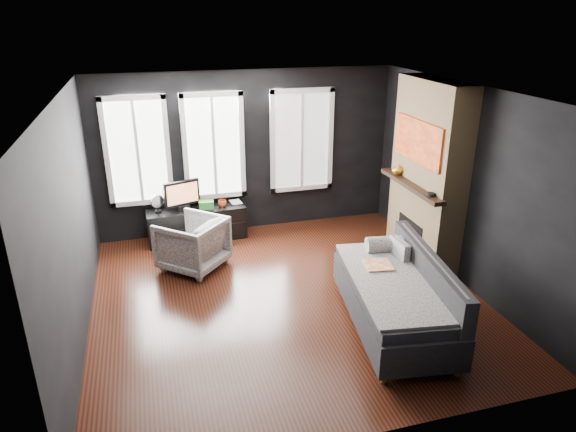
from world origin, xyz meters
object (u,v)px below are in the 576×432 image
object	(u,v)px
media_console	(197,223)
mug	(222,202)
mantel_vase	(398,169)
monitor	(182,193)
sofa	(394,292)
armchair	(192,241)
book	(230,197)

from	to	relation	value
media_console	mug	size ratio (longest dim) A/B	11.67
media_console	mantel_vase	size ratio (longest dim) A/B	8.99
monitor	mug	world-z (taller)	monitor
media_console	mug	xyz separation A→B (m)	(0.44, -0.03, 0.34)
mug	mantel_vase	distance (m)	2.88
sofa	media_console	world-z (taller)	sofa
media_console	monitor	distance (m)	0.58
mantel_vase	sofa	bearing A→B (deg)	-116.40
sofa	monitor	world-z (taller)	monitor
armchair	book	bearing A→B (deg)	-172.13
armchair	mantel_vase	size ratio (longest dim) A/B	4.81
sofa	book	bearing A→B (deg)	121.26
sofa	armchair	size ratio (longest dim) A/B	2.54
book	armchair	bearing A→B (deg)	-125.04
media_console	mug	distance (m)	0.56
media_console	mantel_vase	world-z (taller)	mantel_vase
mantel_vase	monitor	bearing A→B (deg)	159.25
armchair	mantel_vase	distance (m)	3.28
sofa	armchair	bearing A→B (deg)	142.84
armchair	book	world-z (taller)	armchair
sofa	mantel_vase	world-z (taller)	mantel_vase
mug	mantel_vase	xyz separation A→B (m)	(2.54, -1.16, 0.70)
book	monitor	bearing A→B (deg)	-176.32
book	mantel_vase	bearing A→B (deg)	-27.78
armchair	monitor	distance (m)	1.11
monitor	book	world-z (taller)	monitor
mug	media_console	bearing A→B (deg)	175.88
sofa	mantel_vase	xyz separation A→B (m)	(1.00, 2.01, 0.85)
monitor	mug	size ratio (longest dim) A/B	4.44
media_console	book	distance (m)	0.71
media_console	sofa	bearing A→B (deg)	-60.69
sofa	media_console	bearing A→B (deg)	130.00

